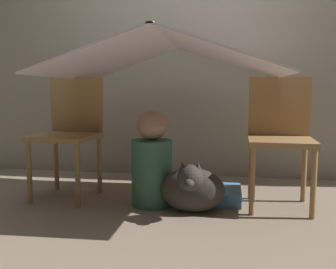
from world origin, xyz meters
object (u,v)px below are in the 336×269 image
chair_right (280,133)px  person_front (152,164)px  dog (192,188)px  chair_left (70,130)px

chair_right → person_front: chair_right is taller
chair_right → dog: bearing=-152.7°
chair_left → dog: 1.05m
chair_left → chair_right: size_ratio=1.00×
chair_right → dog: (-0.58, -0.27, -0.34)m
dog → chair_left: bearing=164.1°
chair_right → person_front: (-0.87, -0.14, -0.22)m
chair_right → dog: 0.72m
chair_right → chair_left: bearing=-177.9°
chair_right → person_front: 0.91m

